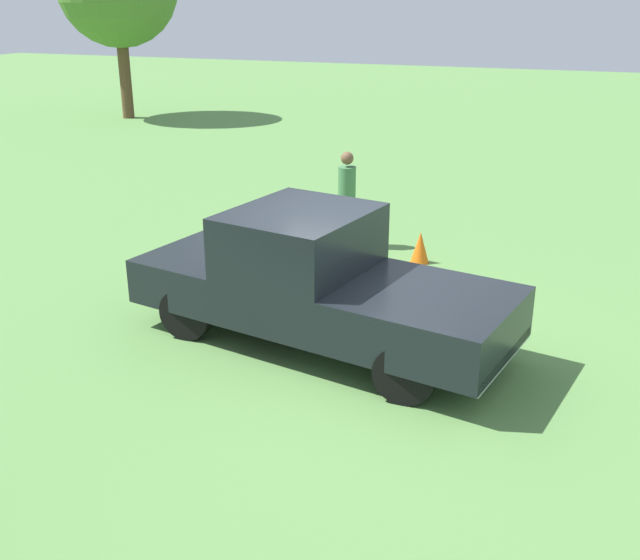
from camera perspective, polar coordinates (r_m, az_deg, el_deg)
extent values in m
plane|color=#5B8C47|center=(9.94, 2.20, -4.95)|extent=(80.00, 80.00, 0.00)
cylinder|color=black|center=(9.82, 10.44, -3.32)|extent=(0.72, 0.22, 0.72)
cylinder|color=black|center=(8.52, 6.47, -7.05)|extent=(0.72, 0.22, 0.72)
cylinder|color=black|center=(11.26, -4.86, 0.19)|extent=(0.72, 0.22, 0.72)
cylinder|color=black|center=(10.14, -10.10, -2.48)|extent=(0.72, 0.22, 0.72)
cube|color=black|center=(9.05, 8.14, -2.99)|extent=(2.34, 2.23, 0.64)
cube|color=black|center=(9.71, -1.51, 1.32)|extent=(1.95, 2.15, 1.40)
cube|color=slate|center=(9.57, -1.54, 3.80)|extent=(1.68, 1.95, 0.48)
cube|color=black|center=(10.40, -6.12, 0.22)|extent=(2.73, 2.31, 0.60)
cube|color=silver|center=(8.87, 13.64, -5.78)|extent=(0.48, 1.78, 0.16)
cylinder|color=#7A6B51|center=(13.69, 2.42, 4.32)|extent=(0.14, 0.14, 0.84)
cylinder|color=#7A6B51|center=(13.63, 1.61, 4.27)|extent=(0.14, 0.14, 0.84)
cylinder|color=#477F4C|center=(13.47, 2.06, 7.29)|extent=(0.44, 0.44, 0.63)
sphere|color=brown|center=(13.36, 2.08, 9.25)|extent=(0.23, 0.23, 0.23)
cylinder|color=brown|center=(29.16, -14.63, 15.09)|extent=(0.42, 0.42, 3.32)
cone|color=orange|center=(12.94, 7.62, 2.49)|extent=(0.32, 0.32, 0.55)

